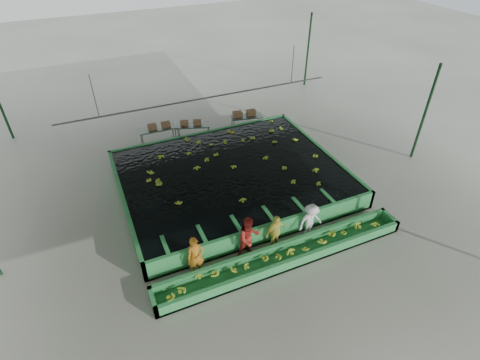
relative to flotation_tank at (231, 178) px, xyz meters
name	(u,v)px	position (x,y,z in m)	size (l,w,h in m)	color
ground	(245,204)	(0.00, -1.50, -0.45)	(80.00, 80.00, 0.00)	gray
shed_roof	(245,100)	(0.00, -1.50, 4.55)	(20.00, 22.00, 0.04)	gray
shed_posts	(245,157)	(0.00, -1.50, 2.05)	(20.00, 22.00, 5.00)	#12341A
flotation_tank	(231,178)	(0.00, 0.00, 0.00)	(10.00, 8.00, 0.90)	#2E8742
tank_water	(231,171)	(0.00, 0.00, 0.40)	(9.70, 7.70, 0.00)	black
sorting_trough	(284,256)	(0.00, -5.10, -0.20)	(10.00, 1.00, 0.50)	#2E8742
cableway_rail	(204,98)	(0.00, 3.50, 2.55)	(0.08, 0.08, 14.00)	#59605B
rail_hanger_left	(94,96)	(-5.00, 3.50, 3.55)	(0.04, 0.04, 2.00)	#59605B
rail_hanger_right	(293,65)	(5.00, 3.50, 3.55)	(0.04, 0.04, 2.00)	#59605B
worker_a	(196,257)	(-3.15, -4.30, 0.38)	(0.61, 0.40, 1.67)	#BB6D19
worker_b	(249,238)	(-1.09, -4.30, 0.47)	(0.89, 0.70, 1.84)	#A2231C
worker_c	(275,232)	(0.01, -4.30, 0.33)	(0.91, 0.38, 1.56)	#E0D74B
worker_d	(310,221)	(1.57, -4.30, 0.33)	(1.01, 0.58, 1.55)	white
packing_table_left	(158,135)	(-2.17, 5.33, 0.01)	(2.02, 0.81, 0.92)	#59605B
packing_table_mid	(193,131)	(-0.23, 5.01, -0.03)	(1.86, 0.74, 0.85)	#59605B
packing_table_right	(247,122)	(2.99, 4.81, -0.03)	(1.82, 0.73, 0.83)	#59605B
box_stack_left	(159,128)	(-2.06, 5.29, 0.47)	(1.22, 0.34, 0.26)	brown
box_stack_mid	(191,125)	(-0.33, 5.07, 0.40)	(1.14, 0.32, 0.25)	brown
box_stack_right	(244,116)	(2.87, 4.89, 0.38)	(1.35, 0.37, 0.29)	brown
floating_bananas	(225,162)	(0.00, 0.80, 0.40)	(8.92, 6.08, 0.12)	#98B427
trough_bananas	(285,253)	(0.00, -5.10, -0.05)	(8.96, 0.60, 0.12)	#98B427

